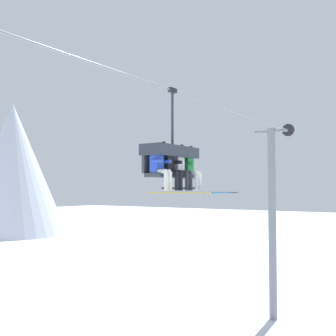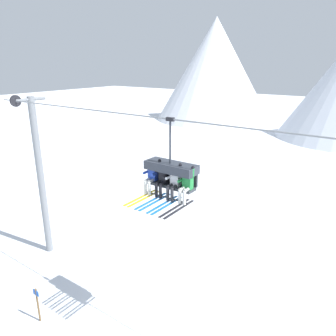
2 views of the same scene
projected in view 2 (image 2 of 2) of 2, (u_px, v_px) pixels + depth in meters
The scene contains 10 objects.
ground_plane at pixel (160, 306), 14.56m from camera, with size 200.00×200.00×0.00m, color silver.
mountain_peak_west at pixel (215, 70), 59.24m from camera, with size 20.97×20.97×17.86m.
lift_tower_near at pixel (40, 175), 17.47m from camera, with size 0.36×1.88×8.86m.
lift_cable at pixel (175, 120), 10.57m from camera, with size 20.41×0.05×0.05m.
chairlift_chair at pixel (171, 171), 11.28m from camera, with size 1.88×0.74×2.72m.
skier_blue at pixel (151, 177), 11.60m from camera, with size 0.46×1.70×1.23m.
skier_black at pixel (162, 179), 11.34m from camera, with size 0.48×1.70×1.34m.
skier_white at pixel (174, 182), 11.06m from camera, with size 0.48×1.70×1.34m.
skier_green at pixel (186, 184), 10.80m from camera, with size 0.48×1.70×1.34m.
trail_sign at pixel (38, 303), 13.46m from camera, with size 0.36×0.08×1.60m.
Camera 2 is at (7.20, -9.52, 10.37)m, focal length 35.00 mm.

